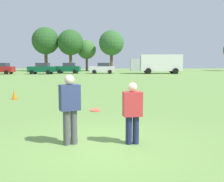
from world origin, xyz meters
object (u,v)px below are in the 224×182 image
at_px(player_thrower, 70,106).
at_px(frisbee, 95,110).
at_px(parked_car_center, 42,68).
at_px(parked_car_near_right, 103,68).
at_px(parked_car_mid_right, 68,68).
at_px(parked_car_mid_left, 1,68).
at_px(traffic_cone, 14,95).
at_px(box_truck, 157,63).
at_px(player_defender, 132,110).

distance_m(player_thrower, frisbee, 0.63).
bearing_deg(player_thrower, parked_car_center, 103.95).
bearing_deg(parked_car_near_right, parked_car_mid_right, 171.16).
distance_m(frisbee, parked_car_center, 38.86).
distance_m(parked_car_center, parked_car_near_right, 10.01).
distance_m(parked_car_mid_left, parked_car_center, 6.60).
bearing_deg(traffic_cone, box_truck, 65.50).
xyz_separation_m(parked_car_mid_left, parked_car_mid_right, (10.58, 2.33, 0.00)).
relative_size(parked_car_mid_right, box_truck, 0.50).
bearing_deg(frisbee, player_defender, -3.03).
relative_size(frisbee, parked_car_center, 0.06).
distance_m(player_defender, frisbee, 0.94).
xyz_separation_m(player_thrower, parked_car_mid_right, (-5.36, 40.00, -0.06)).
height_order(player_defender, parked_car_near_right, parked_car_near_right).
xyz_separation_m(frisbee, parked_car_center, (-9.96, 37.56, 0.06)).
xyz_separation_m(parked_car_center, box_truck, (19.01, 0.84, 0.83)).
relative_size(frisbee, parked_car_near_right, 0.06).
relative_size(frisbee, parked_car_mid_right, 0.06).
xyz_separation_m(frisbee, box_truck, (9.05, 38.40, 0.89)).
bearing_deg(player_thrower, parked_car_near_right, 89.19).
bearing_deg(box_truck, parked_car_mid_left, -178.24).
xyz_separation_m(player_defender, parked_car_near_right, (-1.00, 39.08, 0.06)).
xyz_separation_m(player_thrower, parked_car_center, (-9.34, 37.61, -0.06)).
xyz_separation_m(player_defender, parked_car_mid_right, (-6.91, 40.00, 0.06)).
bearing_deg(player_defender, parked_car_mid_right, 99.81).
relative_size(parked_car_mid_right, parked_car_near_right, 1.00).
relative_size(player_defender, parked_car_center, 0.36).
xyz_separation_m(traffic_cone, parked_car_near_right, (4.66, 30.86, 0.69)).
height_order(player_thrower, parked_car_center, parked_car_center).
distance_m(traffic_cone, parked_car_mid_right, 31.81).
bearing_deg(parked_car_mid_left, parked_car_center, -0.44).
bearing_deg(parked_car_mid_right, parked_car_mid_left, -167.57).
bearing_deg(parked_car_mid_right, player_defender, -80.19).
height_order(parked_car_mid_left, parked_car_near_right, same).
bearing_deg(traffic_cone, frisbee, -59.95).
height_order(frisbee, parked_car_mid_left, parked_car_mid_left).
xyz_separation_m(player_defender, traffic_cone, (-5.66, 8.22, -0.64)).
distance_m(player_thrower, parked_car_center, 38.75).
xyz_separation_m(frisbee, parked_car_mid_left, (-16.56, 37.61, 0.06)).
bearing_deg(parked_car_mid_left, player_thrower, -67.06).
bearing_deg(frisbee, traffic_cone, 120.05).
height_order(parked_car_center, parked_car_mid_right, same).
bearing_deg(parked_car_center, player_defender, -73.84).
xyz_separation_m(parked_car_mid_right, box_truck, (15.02, -1.55, 0.83)).
height_order(parked_car_mid_right, box_truck, box_truck).
distance_m(player_thrower, player_defender, 1.56).
bearing_deg(player_defender, parked_car_center, 106.16).
bearing_deg(parked_car_center, parked_car_mid_left, 179.56).
xyz_separation_m(frisbee, traffic_cone, (-4.73, 8.17, -0.63)).
distance_m(frisbee, traffic_cone, 9.46).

